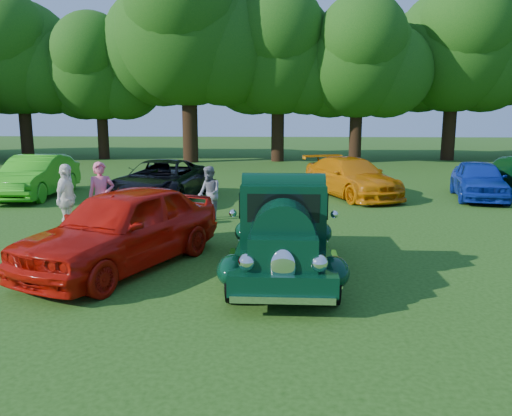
# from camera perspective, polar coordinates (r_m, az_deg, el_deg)

# --- Properties ---
(ground) EXTENTS (120.00, 120.00, 0.00)m
(ground) POSITION_cam_1_polar(r_m,az_deg,el_deg) (9.36, -2.11, -8.01)
(ground) COLOR #1E4510
(ground) RESTS_ON ground
(hero_pickup) EXTENTS (2.12, 4.56, 1.78)m
(hero_pickup) POSITION_cam_1_polar(r_m,az_deg,el_deg) (9.44, 3.11, -2.98)
(hero_pickup) COLOR black
(hero_pickup) RESTS_ON ground
(red_convertible) EXTENTS (3.60, 5.08, 1.60)m
(red_convertible) POSITION_cam_1_polar(r_m,az_deg,el_deg) (10.18, -14.98, -2.16)
(red_convertible) COLOR #BE1108
(red_convertible) RESTS_ON ground
(back_car_lime) EXTENTS (1.84, 4.72, 1.53)m
(back_car_lime) POSITION_cam_1_polar(r_m,az_deg,el_deg) (19.96, -23.85, 3.32)
(back_car_lime) COLOR #2CA415
(back_car_lime) RESTS_ON ground
(back_car_black) EXTENTS (2.88, 5.38, 1.44)m
(back_car_black) POSITION_cam_1_polar(r_m,az_deg,el_deg) (17.62, -10.86, 3.03)
(back_car_black) COLOR black
(back_car_black) RESTS_ON ground
(back_car_orange) EXTENTS (3.77, 5.29, 1.42)m
(back_car_orange) POSITION_cam_1_polar(r_m,az_deg,el_deg) (18.75, 10.80, 3.46)
(back_car_orange) COLOR orange
(back_car_orange) RESTS_ON ground
(back_car_blue) EXTENTS (2.40, 4.30, 1.38)m
(back_car_blue) POSITION_cam_1_polar(r_m,az_deg,el_deg) (19.62, 24.10, 2.97)
(back_car_blue) COLOR #0E299C
(back_car_blue) RESTS_ON ground
(spectator_pink) EXTENTS (0.77, 0.63, 1.82)m
(spectator_pink) POSITION_cam_1_polar(r_m,az_deg,el_deg) (13.31, -17.24, 1.16)
(spectator_pink) COLOR #F36484
(spectator_pink) RESTS_ON ground
(spectator_grey) EXTENTS (0.89, 0.95, 1.56)m
(spectator_grey) POSITION_cam_1_polar(r_m,az_deg,el_deg) (14.30, -5.37, 1.68)
(spectator_grey) COLOR gray
(spectator_grey) RESTS_ON ground
(spectator_white) EXTENTS (0.49, 1.08, 1.80)m
(spectator_white) POSITION_cam_1_polar(r_m,az_deg,el_deg) (13.24, -20.82, 0.85)
(spectator_white) COLOR white
(spectator_white) RESTS_ON ground
(tree_line) EXTENTS (66.00, 11.57, 12.47)m
(tree_line) POSITION_cam_1_polar(r_m,az_deg,el_deg) (33.07, 3.92, 17.98)
(tree_line) COLOR #321F10
(tree_line) RESTS_ON ground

